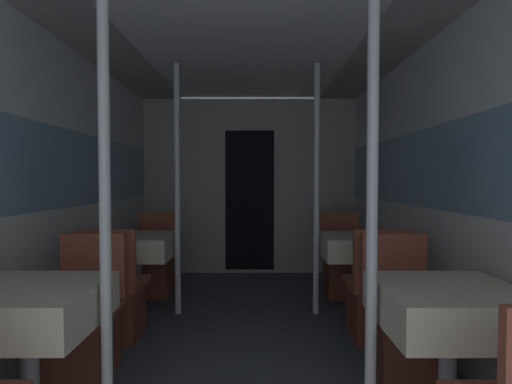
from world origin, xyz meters
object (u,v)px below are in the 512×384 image
object	(u,v)px
chair_left_far_0	(82,332)
dining_table_right_0	(448,310)
dining_table_left_1	(137,248)
support_pole_left_1	(177,190)
dining_table_left_0	(28,310)
chair_left_far_1	(153,269)
chair_right_far_1	(342,269)
support_pole_left_0	(104,200)
support_pole_right_1	(316,190)
dining_table_right_1	(356,248)
chair_right_near_1	(375,303)
chair_right_far_0	(402,332)
support_pole_right_0	(372,200)
chair_left_near_1	(114,303)

from	to	relation	value
chair_left_far_0	dining_table_right_0	bearing A→B (deg)	163.80
dining_table_left_1	support_pole_left_1	bearing A→B (deg)	0.00
dining_table_left_0	chair_left_far_1	size ratio (longest dim) A/B	0.83
dining_table_left_0	chair_right_far_1	size ratio (longest dim) A/B	0.83
chair_left_far_0	chair_right_far_1	size ratio (longest dim) A/B	1.00
support_pole_left_0	dining_table_left_1	xyz separation A→B (m)	(-0.37, 1.75, -0.53)
chair_left_far_0	support_pole_right_1	size ratio (longest dim) A/B	0.38
support_pole_left_1	dining_table_right_1	size ratio (longest dim) A/B	3.15
chair_left_far_0	chair_right_far_1	world-z (taller)	same
dining_table_left_1	chair_right_near_1	world-z (taller)	chair_right_near_1
chair_left_far_1	chair_right_far_0	world-z (taller)	same
dining_table_right_0	dining_table_right_1	distance (m)	1.75
dining_table_left_0	chair_left_far_0	world-z (taller)	chair_left_far_0
chair_right_far_0	dining_table_left_1	bearing A→B (deg)	-29.88
chair_left_far_0	chair_left_far_1	bearing A→B (deg)	-90.00
dining_table_left_1	chair_left_far_1	bearing A→B (deg)	90.00
dining_table_left_0	chair_right_far_0	size ratio (longest dim) A/B	0.83
chair_left_far_1	chair_right_far_1	world-z (taller)	same
support_pole_left_1	support_pole_left_0	bearing A→B (deg)	-90.00
chair_left_far_0	dining_table_right_0	world-z (taller)	chair_left_far_0
dining_table_left_0	dining_table_right_1	world-z (taller)	same
support_pole_right_0	dining_table_right_1	size ratio (longest dim) A/B	3.15
chair_left_near_1	chair_right_far_1	xyz separation A→B (m)	(2.02, 1.17, 0.00)
dining_table_right_1	dining_table_left_0	bearing A→B (deg)	-139.13
chair_right_near_1	chair_right_far_1	distance (m)	1.17
chair_right_far_0	chair_right_far_1	distance (m)	1.75
support_pole_left_0	chair_right_far_0	size ratio (longest dim) A/B	2.61
chair_right_near_1	support_pole_right_0	bearing A→B (deg)	-107.81
chair_left_far_0	chair_left_far_1	world-z (taller)	same
dining_table_right_1	support_pole_left_1	bearing A→B (deg)	180.00
dining_table_left_0	support_pole_left_0	bearing A→B (deg)	0.00
chair_left_far_0	dining_table_left_1	bearing A→B (deg)	-90.00
dining_table_left_0	chair_right_far_1	bearing A→B (deg)	49.13
dining_table_left_0	dining_table_right_0	xyz separation A→B (m)	(2.02, 0.00, 0.00)
dining_table_left_0	chair_right_far_1	distance (m)	3.11
support_pole_right_0	dining_table_right_1	bearing A→B (deg)	77.96
support_pole_right_0	support_pole_right_1	world-z (taller)	same
dining_table_left_1	support_pole_right_1	distance (m)	1.73
dining_table_left_0	chair_left_near_1	bearing A→B (deg)	90.00
support_pole_right_1	chair_left_far_1	bearing A→B (deg)	160.39
chair_left_near_1	chair_right_far_1	world-z (taller)	same
support_pole_left_0	dining_table_left_1	world-z (taller)	support_pole_left_0
chair_left_far_0	chair_left_near_1	xyz separation A→B (m)	(0.00, 0.57, 0.00)
dining_table_left_1	chair_left_far_0	bearing A→B (deg)	-90.00
chair_right_far_0	dining_table_right_1	world-z (taller)	chair_right_far_0
support_pole_right_0	chair_right_far_1	size ratio (longest dim) A/B	2.61
chair_right_far_0	support_pole_right_0	bearing A→B (deg)	57.58
dining_table_left_0	chair_right_near_1	size ratio (longest dim) A/B	0.83
chair_left_far_0	support_pole_right_0	size ratio (longest dim) A/B	0.38
chair_left_far_0	support_pole_right_0	distance (m)	1.95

